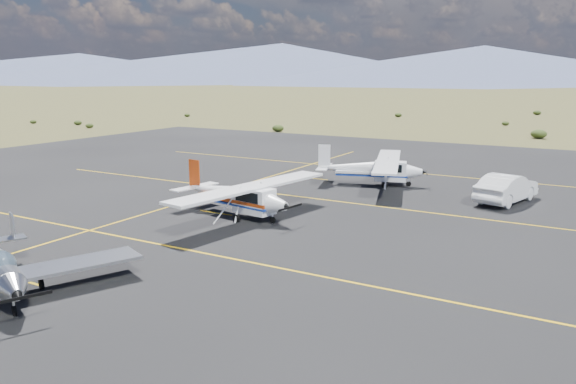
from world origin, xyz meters
The scene contains 5 objects.
ground centered at (0.00, 0.00, 0.00)m, with size 1600.00×1600.00×0.00m, color #383D1C.
apron centered at (0.00, 7.00, 0.00)m, with size 72.00×72.00×0.02m, color black.
aircraft_cessna centered at (-1.76, 7.58, 1.13)m, with size 6.10×10.06×2.54m.
aircraft_plain centered at (1.16, 18.32, 1.12)m, with size 6.76×9.81×2.51m.
sedan centered at (9.42, 17.48, 0.81)m, with size 1.68×4.83×1.59m, color white.
Camera 1 is at (14.06, -14.77, 7.01)m, focal length 35.00 mm.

